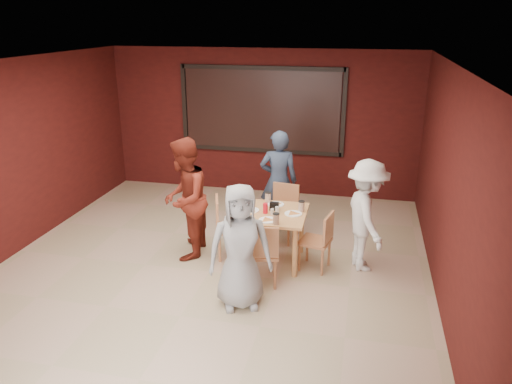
% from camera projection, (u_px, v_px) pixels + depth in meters
% --- Properties ---
extents(floor, '(7.00, 7.00, 0.00)m').
position_uv_depth(floor, '(209.00, 272.00, 6.92)').
color(floor, tan).
rests_on(floor, ground).
extents(window_blinds, '(3.00, 0.02, 1.50)m').
position_uv_depth(window_blinds, '(261.00, 110.00, 9.55)').
color(window_blinds, black).
extents(dining_table, '(0.98, 0.98, 0.91)m').
position_uv_depth(dining_table, '(272.00, 218.00, 7.00)').
color(dining_table, tan).
rests_on(dining_table, floor).
extents(chair_front, '(0.50, 0.50, 0.88)m').
position_uv_depth(chair_front, '(262.00, 251.00, 6.41)').
color(chair_front, '#C27B4B').
rests_on(chair_front, floor).
extents(chair_back, '(0.49, 0.49, 0.88)m').
position_uv_depth(chair_back, '(283.00, 209.00, 7.81)').
color(chair_back, '#C27B4B').
rests_on(chair_back, floor).
extents(chair_left, '(0.55, 0.55, 0.91)m').
position_uv_depth(chair_left, '(226.00, 224.00, 7.21)').
color(chair_left, '#C27B4B').
rests_on(chair_left, floor).
extents(chair_right, '(0.48, 0.48, 0.83)m').
position_uv_depth(chair_right, '(320.00, 238.00, 6.84)').
color(chair_right, '#C27B4B').
rests_on(chair_right, floor).
extents(diner_front, '(0.88, 0.73, 1.55)m').
position_uv_depth(diner_front, '(240.00, 247.00, 5.89)').
color(diner_front, '#9A9A9A').
rests_on(diner_front, floor).
extents(diner_back, '(0.66, 0.48, 1.67)m').
position_uv_depth(diner_back, '(279.00, 181.00, 8.07)').
color(diner_back, '#313F57').
rests_on(diner_back, floor).
extents(diner_left, '(0.76, 0.93, 1.77)m').
position_uv_depth(diner_left, '(185.00, 199.00, 7.13)').
color(diner_left, maroon).
rests_on(diner_left, floor).
extents(diner_right, '(0.87, 1.14, 1.57)m').
position_uv_depth(diner_right, '(366.00, 216.00, 6.79)').
color(diner_right, white).
rests_on(diner_right, floor).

